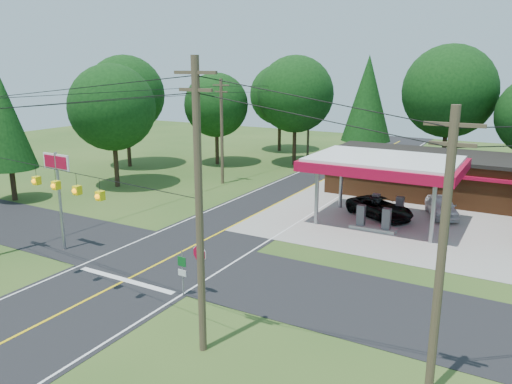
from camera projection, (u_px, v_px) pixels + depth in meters
The scene contains 17 objects.
ground at pixel (169, 259), 29.65m from camera, with size 120.00×120.00×0.00m, color #2A4B1A.
main_highway at pixel (169, 258), 29.65m from camera, with size 8.00×120.00×0.02m, color black.
cross_road at pixel (169, 258), 29.65m from camera, with size 70.00×7.00×0.02m, color black.
lane_center_yellow at pixel (169, 258), 29.65m from camera, with size 0.15×110.00×0.00m, color yellow.
gas_canopy at pixel (384, 166), 35.25m from camera, with size 10.60×7.40×4.88m.
convenience_store at pixel (425, 174), 43.76m from camera, with size 16.40×7.55×3.80m.
utility_pole_near_right at pixel (199, 208), 18.70m from camera, with size 1.80×0.30×11.50m.
utility_pole_far_left at pixel (222, 130), 47.38m from camera, with size 1.80×0.30×10.00m.
utility_pole_right_b at pixel (442, 255), 16.08m from camera, with size 1.80×0.30×10.00m.
utility_pole_north at pixel (309, 120), 61.10m from camera, with size 0.30×0.30×9.50m.
overhead_beacons at pixel (65, 173), 23.55m from camera, with size 17.04×2.04×1.03m.
treeline_backdrop at pixel (333, 105), 47.66m from camera, with size 70.27×51.59×13.30m.
suv_car at pixel (380, 208), 37.58m from camera, with size 5.37×5.37×1.49m, color black.
sedan_car at pixel (442, 207), 37.79m from camera, with size 4.57×4.57×1.56m, color silver.
big_stop_sign at pixel (58, 179), 30.04m from camera, with size 2.28×0.22×6.15m.
octagonal_stop_sign at pixel (200, 257), 24.47m from camera, with size 0.91×0.20×2.67m.
route_sign_post at pixel (182, 269), 24.52m from camera, with size 0.48×0.09×2.37m.
Camera 1 is at (18.24, -21.58, 11.12)m, focal length 35.00 mm.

